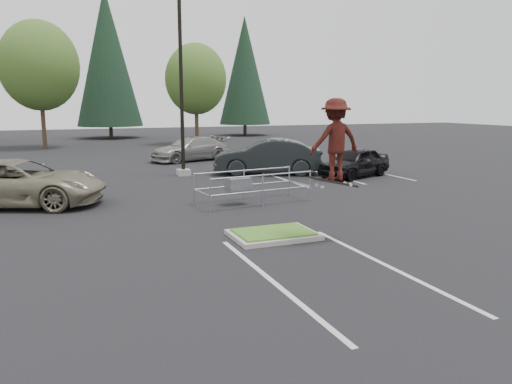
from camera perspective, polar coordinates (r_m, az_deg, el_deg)
name	(u,v)px	position (r m, az deg, el deg)	size (l,w,h in m)	color
ground	(273,237)	(13.21, 1.98, -5.16)	(120.00, 120.00, 0.00)	black
grass_median	(273,234)	(13.19, 1.99, -4.84)	(2.20, 1.60, 0.16)	#9A968F
stall_lines	(173,200)	(18.41, -9.50, -0.89)	(22.62, 17.60, 0.01)	beige
light_pole	(181,80)	(24.34, -8.55, 12.57)	(0.70, 0.60, 10.12)	#9A968F
decid_b	(39,69)	(42.27, -23.53, 12.81)	(5.89, 5.89, 9.64)	#38281C
decid_c	(196,81)	(42.99, -6.91, 12.44)	(5.12, 5.12, 8.38)	#38281C
conif_b	(107,58)	(52.58, -16.64, 14.51)	(6.38, 6.38, 14.50)	#38281C
conif_c	(245,71)	(54.72, -1.30, 13.68)	(5.50, 5.50, 12.50)	#38281C
cart_corral	(242,184)	(17.30, -1.64, 0.90)	(4.11, 1.92, 1.12)	gray
skateboarder	(335,140)	(12.43, 9.03, 5.88)	(1.32, 0.77, 2.23)	black
car_l_tan	(17,183)	(18.89, -25.65, 0.95)	(2.64, 5.72, 1.59)	gray
car_r_charc	(268,157)	(24.68, 1.36, 4.06)	(1.83, 5.25, 1.73)	black
car_r_black	(355,162)	(24.23, 11.27, 3.36)	(1.65, 4.11, 1.40)	black
car_far_silver	(191,149)	(30.73, -7.42, 4.93)	(2.04, 5.03, 1.46)	gray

